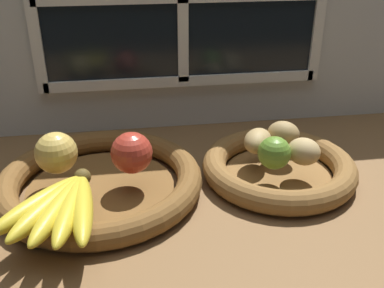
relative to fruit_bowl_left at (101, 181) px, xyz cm
name	(u,v)px	position (x,y,z in cm)	size (l,w,h in cm)	color
ground_plane	(203,192)	(19.32, -0.83, -3.64)	(140.00, 90.00, 3.00)	brown
back_wall	(181,10)	(19.32, 28.94, 25.74)	(140.00, 4.60, 55.00)	silver
fruit_bowl_left	(101,181)	(0.00, 0.00, 0.00)	(38.16, 38.16, 4.65)	brown
fruit_bowl_right	(279,167)	(34.63, 0.00, 0.01)	(30.15, 30.15, 4.65)	brown
apple_red_right	(132,153)	(6.13, -1.44, 6.29)	(7.58, 7.58, 7.58)	#B73828
apple_golden_left	(56,153)	(-7.26, 0.57, 6.30)	(7.60, 7.60, 7.60)	#DBB756
banana_bunch_front	(60,206)	(-5.24, -13.42, 4.15)	(16.22, 20.33, 3.28)	gold
potato_back	(283,134)	(36.71, 4.56, 5.09)	(6.50, 5.41, 5.18)	#A38451
potato_small	(304,151)	(37.95, -3.32, 5.03)	(6.23, 5.76, 5.05)	tan
potato_oblong	(258,141)	(30.90, 2.90, 4.76)	(7.63, 5.27, 4.52)	tan
lime_near	(274,153)	(31.96, -4.02, 5.58)	(6.14, 6.14, 6.14)	olive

